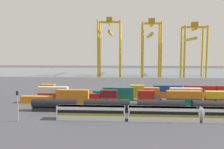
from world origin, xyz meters
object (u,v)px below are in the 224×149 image
Objects in this scene: gantry_crane_east at (193,44)px; signal_mast at (18,102)px; shipping_container_5 at (146,101)px; passenger_train at (163,113)px; gantry_crane_central at (151,41)px; freight_tank_row at (133,106)px; shipping_container_18 at (185,98)px; shipping_container_3 at (109,100)px; gantry_crane_west at (110,40)px.

signal_mast is at bearing -123.15° from gantry_crane_east.
shipping_container_5 is 118.70m from gantry_crane_east.
gantry_crane_central reaches higher than passenger_train.
freight_tank_row is 27.61m from shipping_container_18.
signal_mast is 0.70× the size of shipping_container_18.
gantry_crane_east is at bearing 60.06° from shipping_container_3.
signal_mast is (-32.01, -11.86, 3.30)m from freight_tank_row.
gantry_crane_west is at bearing 179.82° from gantry_crane_east.
freight_tank_row reaches higher than shipping_container_5.
gantry_crane_central is at bearing 81.30° from freight_tank_row.
shipping_container_18 is (29.73, 6.69, 0.00)m from shipping_container_3.
gantry_crane_west is (-21.09, 106.13, 28.32)m from shipping_container_5.
shipping_container_5 and shipping_container_18 have the same top height.
shipping_container_3 and shipping_container_5 have the same top height.
freight_tank_row is at bearing -98.70° from gantry_crane_central.
shipping_container_3 is 113.35m from gantry_crane_central.
shipping_container_5 is at bearing -157.39° from shipping_container_18.
shipping_container_3 and shipping_container_18 have the same top height.
shipping_container_3 is 30.48m from shipping_container_18.
shipping_container_18 is at bearing 40.49° from freight_tank_row.
shipping_container_3 is at bearing -104.09° from gantry_crane_central.
shipping_container_5 is (4.93, 11.23, -0.84)m from freight_tank_row.
freight_tank_row is at bearing 20.33° from signal_mast.
shipping_container_3 is 1.00× the size of shipping_container_5.
shipping_container_3 is 0.14× the size of gantry_crane_east.
signal_mast is 1.41× the size of shipping_container_5.
freight_tank_row reaches higher than passenger_train.
signal_mast is at bearing -96.99° from gantry_crane_west.
shipping_container_18 is 0.25× the size of gantry_crane_west.
shipping_container_18 is 0.28× the size of gantry_crane_east.
shipping_container_18 is at bearing 22.61° from shipping_container_5.
shipping_container_18 is (16.06, 6.69, 0.00)m from shipping_container_5.
gantry_crane_west reaches higher than shipping_container_5.
gantry_crane_west is at bearing 94.00° from shipping_container_3.
freight_tank_row is at bearing 132.23° from passenger_train.
gantry_crane_central is at bearing 68.91° from signal_mast.
gantry_crane_west reaches higher than shipping_container_3.
shipping_container_5 is 17.40m from shipping_container_18.
passenger_train is at bearing 4.64° from signal_mast.
gantry_crane_west reaches higher than passenger_train.
passenger_train is at bearing -79.22° from gantry_crane_west.
gantry_crane_west is at bearing 97.84° from freight_tank_row.
signal_mast is 141.03m from gantry_crane_central.
signal_mast reaches higher than freight_tank_row.
gantry_crane_central reaches higher than freight_tank_row.
shipping_container_5 is at bearing 98.30° from passenger_train.
signal_mast is at bearing -175.36° from passenger_train.
gantry_crane_east is (34.21, -0.80, -2.12)m from gantry_crane_central.
gantry_crane_west is (-23.99, 125.99, 27.48)m from passenger_train.
shipping_container_3 is 0.13× the size of gantry_crane_west.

